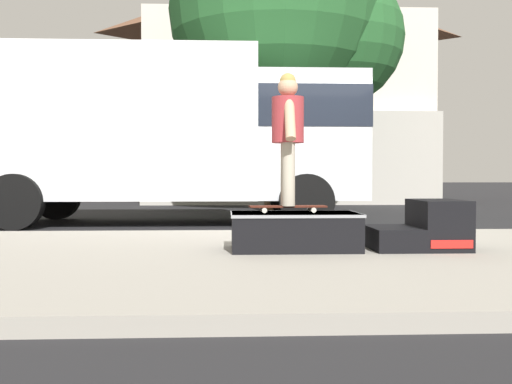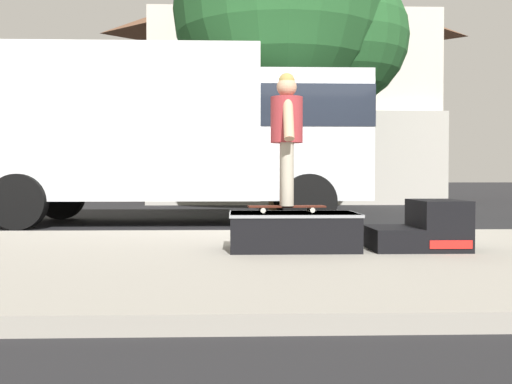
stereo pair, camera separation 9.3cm
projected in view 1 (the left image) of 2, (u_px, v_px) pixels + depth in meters
ground_plane at (328, 235)px, 8.76m from camera, size 140.00×140.00×0.00m
sidewalk_slab at (380, 259)px, 5.77m from camera, size 50.00×5.00×0.12m
skate_box at (295, 230)px, 6.01m from camera, size 1.28×0.77×0.37m
kicker_ramp at (424, 229)px, 6.08m from camera, size 0.94×0.76×0.50m
skateboard at (288, 207)px, 6.06m from camera, size 0.79×0.25×0.07m
skater_kid at (288, 128)px, 6.04m from camera, size 0.33×0.69×1.34m
box_truck at (171, 130)px, 10.80m from camera, size 6.91×2.63×3.05m
street_tree_main at (288, 17)px, 14.30m from camera, size 5.64×5.12×7.40m
house_behind at (281, 83)px, 21.69m from camera, size 9.54×8.23×8.40m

